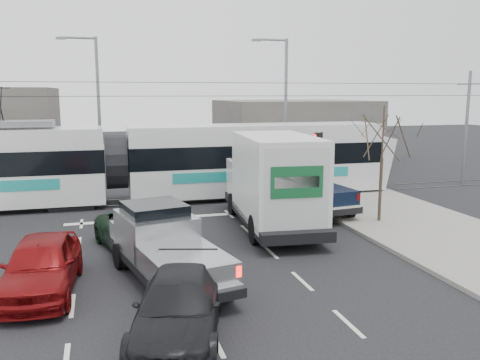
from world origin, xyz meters
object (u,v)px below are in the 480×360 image
object	(u,v)px
traffic_signal	(319,152)
navy_pickup	(306,187)
street_lamp_near	(283,102)
red_car	(41,265)
street_lamp_far	(95,102)
box_truck	(273,182)
green_car	(141,233)
tram	(115,164)
dark_car	(179,306)
bare_tree	(383,138)
silver_pickup	(163,244)

from	to	relation	value
traffic_signal	navy_pickup	size ratio (longest dim) A/B	0.61
traffic_signal	street_lamp_near	distance (m)	7.91
street_lamp_near	red_car	xyz separation A→B (m)	(-13.17, -15.79, -4.29)
street_lamp_far	navy_pickup	xyz separation A→B (m)	(9.64, -10.33, -3.93)
box_truck	street_lamp_near	bearing A→B (deg)	72.60
green_car	street_lamp_far	bearing A→B (deg)	82.07
street_lamp_near	box_truck	xyz separation A→B (m)	(-4.46, -10.91, -3.14)
traffic_signal	tram	world-z (taller)	tram
tram	red_car	distance (m)	11.95
street_lamp_near	tram	bearing A→B (deg)	-158.60
box_truck	dark_car	world-z (taller)	box_truck
bare_tree	dark_car	bearing A→B (deg)	-141.74
street_lamp_far	box_truck	bearing A→B (deg)	-61.42
traffic_signal	street_lamp_near	bearing A→B (deg)	83.59
traffic_signal	green_car	world-z (taller)	traffic_signal
bare_tree	street_lamp_near	xyz separation A→B (m)	(-0.29, 11.50, 1.32)
street_lamp_far	bare_tree	bearing A→B (deg)	-48.88
bare_tree	green_car	world-z (taller)	bare_tree
box_truck	navy_pickup	xyz separation A→B (m)	(2.61, 2.59, -0.79)
street_lamp_far	box_truck	distance (m)	15.04
navy_pickup	green_car	distance (m)	9.37
navy_pickup	green_car	bearing A→B (deg)	-158.66
street_lamp_near	green_car	xyz separation A→B (m)	(-10.11, -12.73, -4.40)
street_lamp_far	navy_pickup	world-z (taller)	street_lamp_far
box_truck	red_car	size ratio (longest dim) A/B	1.70
street_lamp_far	navy_pickup	distance (m)	14.66
tram	navy_pickup	bearing A→B (deg)	-24.76
tram	box_truck	bearing A→B (deg)	-46.92
traffic_signal	tram	xyz separation A→B (m)	(-9.82, 3.33, -0.65)
bare_tree	red_car	distance (m)	14.43
tram	traffic_signal	bearing A→B (deg)	-18.24
navy_pickup	traffic_signal	bearing A→B (deg)	32.28
street_lamp_far	tram	world-z (taller)	street_lamp_far
tram	navy_pickup	world-z (taller)	tram
traffic_signal	street_lamp_far	world-z (taller)	street_lamp_far
traffic_signal	navy_pickup	world-z (taller)	traffic_signal
silver_pickup	bare_tree	bearing A→B (deg)	10.26
street_lamp_far	tram	bearing A→B (deg)	-82.25
box_truck	navy_pickup	bearing A→B (deg)	49.64
street_lamp_far	navy_pickup	bearing A→B (deg)	-46.96
navy_pickup	tram	bearing A→B (deg)	148.01
bare_tree	box_truck	xyz separation A→B (m)	(-4.75, 0.59, -1.82)
dark_car	silver_pickup	bearing A→B (deg)	103.40
bare_tree	street_lamp_far	distance (m)	17.97
bare_tree	tram	size ratio (longest dim) A/B	0.17
street_lamp_far	red_car	bearing A→B (deg)	-95.35
box_truck	red_car	xyz separation A→B (m)	(-8.70, -4.87, -1.15)
silver_pickup	navy_pickup	distance (m)	10.67
red_car	navy_pickup	bearing A→B (deg)	37.75
box_truck	dark_car	distance (m)	10.12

